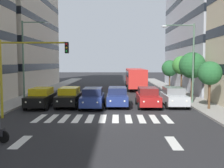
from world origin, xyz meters
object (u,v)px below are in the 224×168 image
object	(u,v)px
street_tree_2	(182,65)
street_tree_3	(170,68)
car_4	(69,97)
bus_behind_traffic	(135,77)
street_tree_0	(210,73)
car_5	(41,97)
street_tree_1	(192,65)
car_1	(148,97)
car_3	(93,98)
car_0	(174,97)
car_2	(117,97)
traffic_light_gantry	(21,65)
street_lamp_left	(188,55)
street_lamp_right	(27,53)

from	to	relation	value
street_tree_2	street_tree_3	world-z (taller)	street_tree_2
car_4	bus_behind_traffic	world-z (taller)	bus_behind_traffic
street_tree_3	street_tree_0	bearing A→B (deg)	88.61
car_5	street_tree_1	bearing A→B (deg)	-164.26
car_4	street_tree_1	xyz separation A→B (m)	(-11.91, -3.55, 2.76)
car_4	street_tree_3	size ratio (longest dim) A/B	1.06
car_1	car_3	world-z (taller)	same
car_0	car_2	xyz separation A→B (m)	(5.06, 0.10, 0.00)
street_tree_1	street_tree_2	world-z (taller)	street_tree_1
car_3	bus_behind_traffic	xyz separation A→B (m)	(-4.86, -16.30, 0.97)
street_tree_0	car_1	bearing A→B (deg)	-18.92
car_4	traffic_light_gantry	distance (m)	6.25
car_1	car_5	distance (m)	9.42
car_3	traffic_light_gantry	size ratio (longest dim) A/B	0.81
car_0	street_tree_0	size ratio (longest dim) A/B	1.14
street_tree_0	street_lamp_left	bearing A→B (deg)	-74.11
car_4	car_1	bearing A→B (deg)	179.60
car_4	street_lamp_right	size ratio (longest dim) A/B	0.57
street_tree_1	car_5	bearing A→B (deg)	15.74
car_3	bus_behind_traffic	world-z (taller)	bus_behind_traffic
car_4	street_tree_2	distance (m)	15.36
bus_behind_traffic	street_lamp_right	bearing A→B (deg)	49.71
street_lamp_left	street_tree_1	bearing A→B (deg)	-116.31
street_lamp_left	street_lamp_right	bearing A→B (deg)	-2.47
car_3	car_2	bearing A→B (deg)	-161.00
traffic_light_gantry	street_tree_1	size ratio (longest dim) A/B	1.14
car_1	street_lamp_right	world-z (taller)	street_lamp_right
car_2	car_1	bearing A→B (deg)	174.95
car_0	car_2	world-z (taller)	same
car_2	street_tree_2	distance (m)	12.09
car_0	car_5	distance (m)	11.79
car_1	street_lamp_right	distance (m)	12.35
street_tree_0	street_tree_1	bearing A→B (deg)	-90.73
car_1	car_3	xyz separation A→B (m)	(4.86, 0.51, 0.00)
street_tree_1	street_tree_3	xyz separation A→B (m)	(-0.38, -13.08, -0.56)
traffic_light_gantry	street_tree_1	distance (m)	16.70
street_tree_0	traffic_light_gantry	bearing A→B (deg)	12.99
car_4	street_lamp_right	bearing A→B (deg)	-26.37
car_1	street_lamp_left	bearing A→B (deg)	-157.76
car_2	car_4	size ratio (longest dim) A/B	1.00
car_4	car_5	world-z (taller)	same
car_0	street_tree_0	xyz separation A→B (m)	(-2.47, 2.00, 2.17)
car_3	bus_behind_traffic	size ratio (longest dim) A/B	0.42
street_lamp_right	traffic_light_gantry	bearing A→B (deg)	105.69
car_3	street_tree_1	xyz separation A→B (m)	(-9.75, -4.10, 2.76)
car_3	street_tree_0	world-z (taller)	street_tree_0
street_lamp_left	street_tree_1	size ratio (longest dim) A/B	1.53
car_0	car_1	bearing A→B (deg)	8.28
bus_behind_traffic	street_tree_3	xyz separation A→B (m)	(-5.27, -0.88, 1.23)
street_tree_0	street_tree_3	distance (m)	18.33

